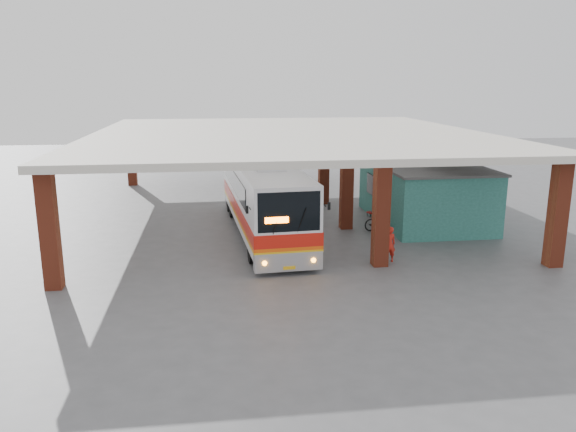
# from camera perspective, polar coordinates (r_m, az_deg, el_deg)

# --- Properties ---
(ground) EXTENTS (90.00, 90.00, 0.00)m
(ground) POSITION_cam_1_polar(r_m,az_deg,el_deg) (25.60, 0.85, -3.16)
(ground) COLOR #515154
(ground) RESTS_ON ground
(brick_columns) EXTENTS (20.10, 21.60, 4.35)m
(brick_columns) POSITION_cam_1_polar(r_m,az_deg,el_deg) (30.12, 2.18, 3.64)
(brick_columns) COLOR #963720
(brick_columns) RESTS_ON ground
(canopy_roof) EXTENTS (21.00, 23.00, 0.30)m
(canopy_roof) POSITION_cam_1_polar(r_m,az_deg,el_deg) (31.15, 0.05, 8.29)
(canopy_roof) COLOR silver
(canopy_roof) RESTS_ON brick_columns
(shop_building) EXTENTS (5.20, 8.20, 3.11)m
(shop_building) POSITION_cam_1_polar(r_m,az_deg,el_deg) (30.89, 13.66, 2.36)
(shop_building) COLOR #29675B
(shop_building) RESTS_ON ground
(coach_bus) EXTENTS (3.53, 13.00, 3.75)m
(coach_bus) POSITION_cam_1_polar(r_m,az_deg,el_deg) (27.33, -2.51, 1.93)
(coach_bus) COLOR silver
(coach_bus) RESTS_ON ground
(motorcycle) EXTENTS (1.98, 1.03, 0.99)m
(motorcycle) POSITION_cam_1_polar(r_m,az_deg,el_deg) (28.73, 9.47, -0.46)
(motorcycle) COLOR black
(motorcycle) RESTS_ON ground
(pedestrian) EXTENTS (0.59, 0.41, 1.53)m
(pedestrian) POSITION_cam_1_polar(r_m,az_deg,el_deg) (23.69, 10.24, -2.85)
(pedestrian) COLOR red
(pedestrian) RESTS_ON ground
(red_chair) EXTENTS (0.52, 0.52, 0.83)m
(red_chair) POSITION_cam_1_polar(r_m,az_deg,el_deg) (31.53, 8.66, 0.62)
(red_chair) COLOR red
(red_chair) RESTS_ON ground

